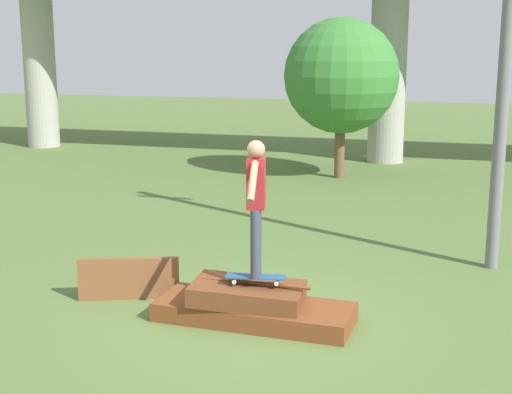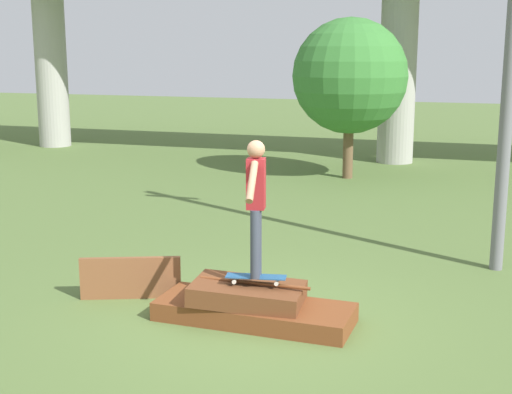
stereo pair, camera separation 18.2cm
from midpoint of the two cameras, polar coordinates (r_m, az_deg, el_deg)
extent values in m
plane|color=#567038|center=(9.28, 0.44, -9.87)|extent=(80.00, 80.00, 0.00)
cube|color=brown|center=(9.23, 0.44, -9.17)|extent=(2.54, 0.99, 0.24)
cube|color=brown|center=(9.16, -0.09, -7.72)|extent=(1.48, 0.97, 0.30)
cylinder|color=brown|center=(9.10, 0.44, -6.89)|extent=(1.46, 0.04, 0.04)
cube|color=brown|center=(10.12, -9.49, -6.40)|extent=(1.32, 0.59, 0.59)
cube|color=#23517F|center=(9.02, 0.58, -6.38)|extent=(0.79, 0.34, 0.01)
cylinder|color=silver|center=(9.09, 2.33, -6.60)|extent=(0.06, 0.04, 0.05)
cylinder|color=silver|center=(8.93, 2.22, -6.95)|extent=(0.06, 0.04, 0.05)
cylinder|color=silver|center=(9.15, -1.02, -6.46)|extent=(0.06, 0.04, 0.05)
cylinder|color=silver|center=(8.99, -1.19, -6.81)|extent=(0.06, 0.04, 0.05)
cylinder|color=#383D4C|center=(8.97, 0.66, -3.53)|extent=(0.12, 0.12, 0.87)
cylinder|color=#383D4C|center=(8.81, 0.52, -3.82)|extent=(0.12, 0.12, 0.87)
cube|color=maroon|center=(8.72, 0.60, 1.07)|extent=(0.25, 0.25, 0.63)
sphere|color=#A37556|center=(8.65, 0.60, 3.84)|extent=(0.22, 0.22, 0.22)
cylinder|color=#A37556|center=(9.05, 0.87, 2.03)|extent=(0.18, 0.55, 0.44)
cylinder|color=#A37556|center=(8.37, 0.31, 1.23)|extent=(0.18, 0.55, 0.44)
cylinder|color=#A8A59E|center=(26.48, -15.89, 10.14)|extent=(1.10, 1.10, 5.75)
cylinder|color=#A8A59E|center=(22.17, 11.53, 10.12)|extent=(1.10, 1.10, 5.75)
cylinder|color=brown|center=(19.33, 7.64, 3.62)|extent=(0.27, 0.27, 1.43)
sphere|color=#387A33|center=(19.15, 7.81, 9.57)|extent=(3.04, 3.04, 3.04)
camera|label=1|loc=(0.09, -89.40, 0.12)|focal=50.00mm
camera|label=2|loc=(0.09, 90.60, -0.12)|focal=50.00mm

